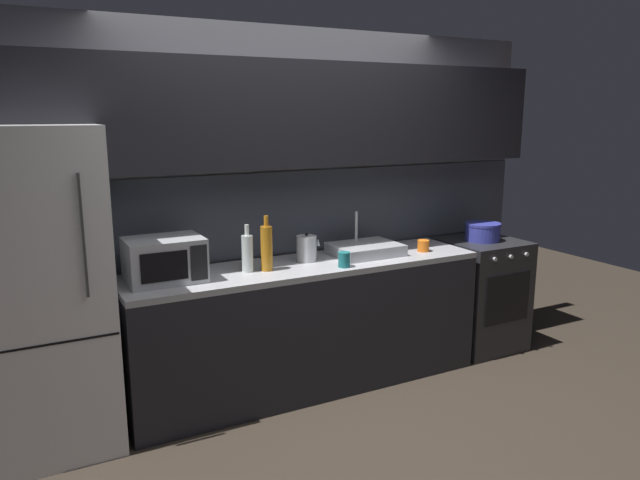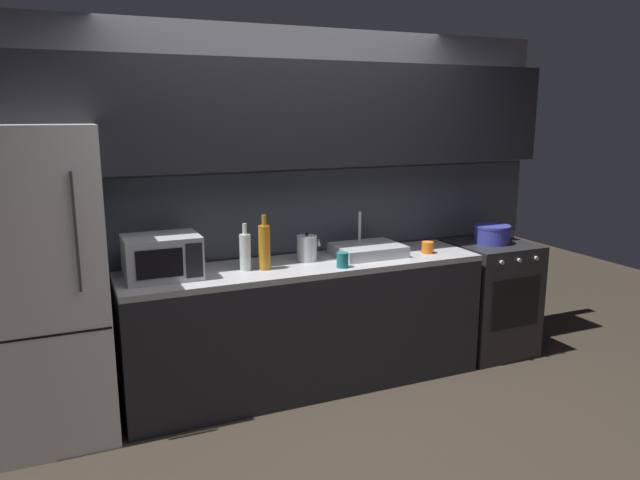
# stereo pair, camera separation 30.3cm
# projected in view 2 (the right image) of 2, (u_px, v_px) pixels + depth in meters

# --- Properties ---
(ground_plane) EXTENTS (10.00, 10.00, 0.00)m
(ground_plane) POSITION_uv_depth(u_px,v_px,m) (365.00, 447.00, 3.50)
(ground_plane) COLOR #2D261E
(back_wall) EXTENTS (4.26, 0.44, 2.50)m
(back_wall) POSITION_uv_depth(u_px,v_px,m) (289.00, 165.00, 4.25)
(back_wall) COLOR slate
(back_wall) RESTS_ON ground
(counter_run) EXTENTS (2.52, 0.60, 0.90)m
(counter_run) POSITION_uv_depth(u_px,v_px,m) (306.00, 325.00, 4.22)
(counter_run) COLOR black
(counter_run) RESTS_ON ground
(refrigerator) EXTENTS (0.68, 0.69, 1.85)m
(refrigerator) POSITION_uv_depth(u_px,v_px,m) (44.00, 287.00, 3.47)
(refrigerator) COLOR white
(refrigerator) RESTS_ON ground
(oven_range) EXTENTS (0.60, 0.62, 0.90)m
(oven_range) POSITION_uv_depth(u_px,v_px,m) (489.00, 297.00, 4.84)
(oven_range) COLOR #232326
(oven_range) RESTS_ON ground
(microwave) EXTENTS (0.46, 0.35, 0.27)m
(microwave) POSITION_uv_depth(u_px,v_px,m) (162.00, 257.00, 3.73)
(microwave) COLOR #A8AAAF
(microwave) RESTS_ON counter_run
(sink_basin) EXTENTS (0.48, 0.38, 0.30)m
(sink_basin) POSITION_uv_depth(u_px,v_px,m) (368.00, 250.00, 4.34)
(sink_basin) COLOR #ADAFB5
(sink_basin) RESTS_ON counter_run
(kettle) EXTENTS (0.18, 0.14, 0.20)m
(kettle) POSITION_uv_depth(u_px,v_px,m) (307.00, 248.00, 4.17)
(kettle) COLOR #B7BABF
(kettle) RESTS_ON counter_run
(wine_bottle_amber) EXTENTS (0.08, 0.08, 0.36)m
(wine_bottle_amber) POSITION_uv_depth(u_px,v_px,m) (264.00, 247.00, 3.93)
(wine_bottle_amber) COLOR #B27019
(wine_bottle_amber) RESTS_ON counter_run
(wine_bottle_clear) EXTENTS (0.07, 0.07, 0.31)m
(wine_bottle_clear) POSITION_uv_depth(u_px,v_px,m) (245.00, 251.00, 3.91)
(wine_bottle_clear) COLOR silver
(wine_bottle_clear) RESTS_ON counter_run
(mug_teal) EXTENTS (0.08, 0.08, 0.10)m
(mug_teal) POSITION_uv_depth(u_px,v_px,m) (343.00, 260.00, 4.00)
(mug_teal) COLOR #19666B
(mug_teal) RESTS_ON counter_run
(mug_orange) EXTENTS (0.09, 0.09, 0.09)m
(mug_orange) POSITION_uv_depth(u_px,v_px,m) (428.00, 248.00, 4.40)
(mug_orange) COLOR orange
(mug_orange) RESTS_ON counter_run
(cooking_pot) EXTENTS (0.28, 0.28, 0.14)m
(cooking_pot) POSITION_uv_depth(u_px,v_px,m) (492.00, 234.00, 4.73)
(cooking_pot) COLOR #333899
(cooking_pot) RESTS_ON oven_range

